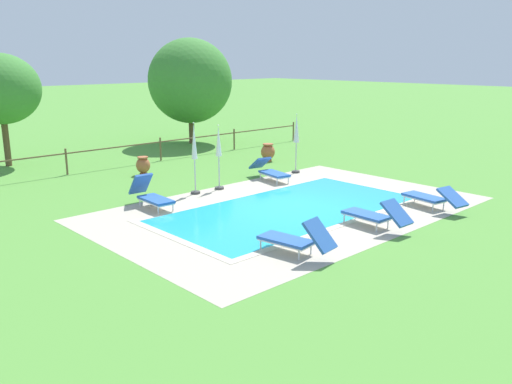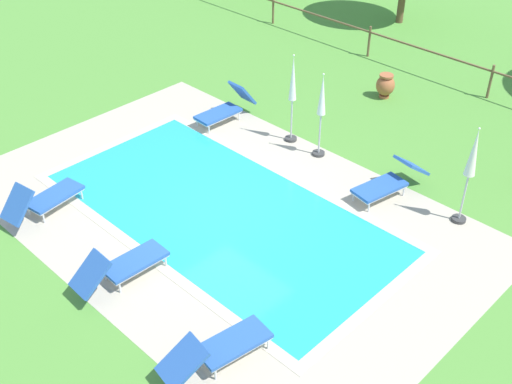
{
  "view_description": "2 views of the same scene",
  "coord_description": "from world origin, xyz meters",
  "px_view_note": "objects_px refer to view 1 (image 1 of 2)",
  "views": [
    {
      "loc": [
        -11.52,
        -10.73,
        4.48
      ],
      "look_at": [
        -0.97,
        0.5,
        0.6
      ],
      "focal_mm": 37.23,
      "sensor_mm": 36.0,
      "label": 1
    },
    {
      "loc": [
        8.76,
        -7.84,
        8.82
      ],
      "look_at": [
        1.2,
        -0.11,
        1.2
      ],
      "focal_mm": 45.28,
      "sensor_mm": 36.0,
      "label": 2
    }
  ],
  "objects_px": {
    "sun_lounger_north_mid": "(295,239)",
    "patio_umbrella_closed_row_centre": "(296,134)",
    "terracotta_urn_by_tree": "(143,165)",
    "sun_lounger_south_far": "(151,195)",
    "patio_umbrella_closed_row_west": "(219,149)",
    "sun_lounger_south_near_corner": "(270,171)",
    "terracotta_urn_near_fence": "(268,152)",
    "sun_lounger_north_near_steps": "(375,215)",
    "tree_west_mid": "(190,81)",
    "sun_lounger_north_far": "(432,197)",
    "patio_umbrella_closed_row_mid_west": "(194,150)",
    "tree_centre": "(0,89)"
  },
  "relations": [
    {
      "from": "sun_lounger_north_near_steps",
      "to": "sun_lounger_north_far",
      "type": "xyz_separation_m",
      "value": [
        2.88,
        -0.1,
        -0.02
      ]
    },
    {
      "from": "patio_umbrella_closed_row_mid_west",
      "to": "patio_umbrella_closed_row_centre",
      "type": "bearing_deg",
      "value": -0.12
    },
    {
      "from": "sun_lounger_south_far",
      "to": "patio_umbrella_closed_row_west",
      "type": "xyz_separation_m",
      "value": [
        3.05,
        0.42,
        1.05
      ]
    },
    {
      "from": "sun_lounger_north_mid",
      "to": "tree_centre",
      "type": "height_order",
      "value": "tree_centre"
    },
    {
      "from": "sun_lounger_south_near_corner",
      "to": "tree_west_mid",
      "type": "xyz_separation_m",
      "value": [
        3.29,
        9.37,
        2.96
      ]
    },
    {
      "from": "patio_umbrella_closed_row_west",
      "to": "terracotta_urn_by_tree",
      "type": "xyz_separation_m",
      "value": [
        -0.69,
        3.89,
        -1.05
      ]
    },
    {
      "from": "sun_lounger_north_mid",
      "to": "sun_lounger_north_far",
      "type": "distance_m",
      "value": 5.96
    },
    {
      "from": "sun_lounger_south_far",
      "to": "patio_umbrella_closed_row_west",
      "type": "distance_m",
      "value": 3.25
    },
    {
      "from": "sun_lounger_north_mid",
      "to": "tree_west_mid",
      "type": "relative_size",
      "value": 0.35
    },
    {
      "from": "sun_lounger_north_mid",
      "to": "tree_west_mid",
      "type": "distance_m",
      "value": 17.76
    },
    {
      "from": "sun_lounger_north_near_steps",
      "to": "terracotta_urn_near_fence",
      "type": "xyz_separation_m",
      "value": [
        4.69,
        8.91,
        0.05
      ]
    },
    {
      "from": "sun_lounger_south_near_corner",
      "to": "terracotta_urn_by_tree",
      "type": "height_order",
      "value": "sun_lounger_south_near_corner"
    },
    {
      "from": "patio_umbrella_closed_row_centre",
      "to": "tree_west_mid",
      "type": "height_order",
      "value": "tree_west_mid"
    },
    {
      "from": "sun_lounger_north_near_steps",
      "to": "tree_centre",
      "type": "bearing_deg",
      "value": 104.86
    },
    {
      "from": "terracotta_urn_by_tree",
      "to": "terracotta_urn_near_fence",
      "type": "bearing_deg",
      "value": -12.92
    },
    {
      "from": "sun_lounger_south_far",
      "to": "patio_umbrella_closed_row_west",
      "type": "bearing_deg",
      "value": 7.84
    },
    {
      "from": "sun_lounger_north_near_steps",
      "to": "patio_umbrella_closed_row_west",
      "type": "xyz_separation_m",
      "value": [
        -0.26,
        6.32,
        1.07
      ]
    },
    {
      "from": "patio_umbrella_closed_row_centre",
      "to": "terracotta_urn_by_tree",
      "type": "height_order",
      "value": "patio_umbrella_closed_row_centre"
    },
    {
      "from": "terracotta_urn_near_fence",
      "to": "tree_centre",
      "type": "xyz_separation_m",
      "value": [
        -8.88,
        6.87,
        2.83
      ]
    },
    {
      "from": "sun_lounger_south_near_corner",
      "to": "patio_umbrella_closed_row_mid_west",
      "type": "height_order",
      "value": "patio_umbrella_closed_row_mid_west"
    },
    {
      "from": "sun_lounger_north_far",
      "to": "patio_umbrella_closed_row_mid_west",
      "type": "xyz_separation_m",
      "value": [
        -4.15,
        6.47,
        1.15
      ]
    },
    {
      "from": "sun_lounger_north_far",
      "to": "tree_centre",
      "type": "bearing_deg",
      "value": 114.01
    },
    {
      "from": "terracotta_urn_near_fence",
      "to": "sun_lounger_south_near_corner",
      "type": "bearing_deg",
      "value": -133.3
    },
    {
      "from": "sun_lounger_north_near_steps",
      "to": "sun_lounger_south_far",
      "type": "xyz_separation_m",
      "value": [
        -3.31,
        5.9,
        0.02
      ]
    },
    {
      "from": "sun_lounger_south_near_corner",
      "to": "patio_umbrella_closed_row_west",
      "type": "distance_m",
      "value": 2.54
    },
    {
      "from": "sun_lounger_north_mid",
      "to": "patio_umbrella_closed_row_mid_west",
      "type": "relative_size",
      "value": 0.8
    },
    {
      "from": "terracotta_urn_near_fence",
      "to": "tree_west_mid",
      "type": "distance_m",
      "value": 7.2
    },
    {
      "from": "sun_lounger_south_far",
      "to": "terracotta_urn_by_tree",
      "type": "bearing_deg",
      "value": 61.37
    },
    {
      "from": "tree_centre",
      "to": "patio_umbrella_closed_row_mid_west",
      "type": "bearing_deg",
      "value": -72.75
    },
    {
      "from": "sun_lounger_north_near_steps",
      "to": "patio_umbrella_closed_row_centre",
      "type": "distance_m",
      "value": 7.49
    },
    {
      "from": "sun_lounger_north_near_steps",
      "to": "sun_lounger_north_far",
      "type": "height_order",
      "value": "sun_lounger_north_near_steps"
    },
    {
      "from": "sun_lounger_north_far",
      "to": "sun_lounger_south_near_corner",
      "type": "relative_size",
      "value": 1.01
    },
    {
      "from": "sun_lounger_south_near_corner",
      "to": "sun_lounger_north_mid",
      "type": "bearing_deg",
      "value": -130.39
    },
    {
      "from": "sun_lounger_north_mid",
      "to": "sun_lounger_south_near_corner",
      "type": "xyz_separation_m",
      "value": [
        5.11,
        6.0,
        -0.02
      ]
    },
    {
      "from": "sun_lounger_north_mid",
      "to": "sun_lounger_south_far",
      "type": "height_order",
      "value": "sun_lounger_south_far"
    },
    {
      "from": "sun_lounger_north_mid",
      "to": "terracotta_urn_by_tree",
      "type": "xyz_separation_m",
      "value": [
        2.12,
        10.11,
        0.01
      ]
    },
    {
      "from": "sun_lounger_north_far",
      "to": "sun_lounger_south_far",
      "type": "relative_size",
      "value": 1.13
    },
    {
      "from": "sun_lounger_south_far",
      "to": "tree_west_mid",
      "type": "bearing_deg",
      "value": 47.95
    },
    {
      "from": "terracotta_urn_near_fence",
      "to": "tree_west_mid",
      "type": "xyz_separation_m",
      "value": [
        0.64,
        6.56,
        2.91
      ]
    },
    {
      "from": "terracotta_urn_by_tree",
      "to": "patio_umbrella_closed_row_mid_west",
      "type": "bearing_deg",
      "value": -94.68
    },
    {
      "from": "terracotta_urn_near_fence",
      "to": "terracotta_urn_by_tree",
      "type": "distance_m",
      "value": 5.79
    },
    {
      "from": "sun_lounger_north_mid",
      "to": "patio_umbrella_closed_row_centre",
      "type": "xyz_separation_m",
      "value": [
        6.84,
        6.27,
        1.17
      ]
    },
    {
      "from": "patio_umbrella_closed_row_centre",
      "to": "terracotta_urn_near_fence",
      "type": "xyz_separation_m",
      "value": [
        0.93,
        2.55,
        -1.13
      ]
    },
    {
      "from": "sun_lounger_south_near_corner",
      "to": "patio_umbrella_closed_row_mid_west",
      "type": "bearing_deg",
      "value": 175.24
    },
    {
      "from": "sun_lounger_north_near_steps",
      "to": "tree_west_mid",
      "type": "xyz_separation_m",
      "value": [
        5.33,
        15.47,
        2.95
      ]
    },
    {
      "from": "tree_west_mid",
      "to": "tree_centre",
      "type": "distance_m",
      "value": 9.52
    },
    {
      "from": "patio_umbrella_closed_row_centre",
      "to": "terracotta_urn_by_tree",
      "type": "distance_m",
      "value": 6.2
    },
    {
      "from": "sun_lounger_south_near_corner",
      "to": "tree_west_mid",
      "type": "height_order",
      "value": "tree_west_mid"
    },
    {
      "from": "patio_umbrella_closed_row_centre",
      "to": "sun_lounger_south_far",
      "type": "bearing_deg",
      "value": -176.25
    },
    {
      "from": "patio_umbrella_closed_row_west",
      "to": "sun_lounger_south_near_corner",
      "type": "bearing_deg",
      "value": -5.47
    }
  ]
}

